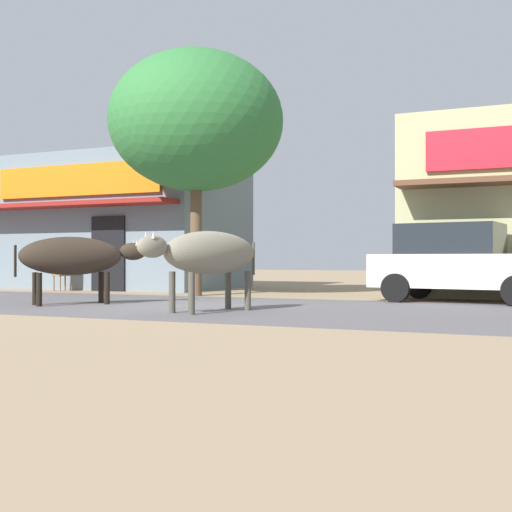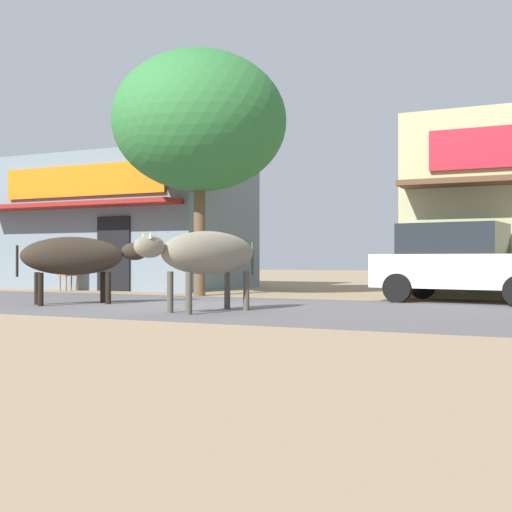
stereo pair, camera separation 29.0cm
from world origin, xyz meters
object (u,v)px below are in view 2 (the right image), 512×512
Objects in this scene: cow_far_dark at (206,254)px; cafe_chair_near_tree at (71,273)px; cow_near_brown at (76,257)px; roadside_tree at (199,122)px; parked_hatchback_car at (462,262)px.

cow_far_dark reaches higher than cafe_chair_near_tree.
cow_near_brown is at bearing -48.61° from cafe_chair_near_tree.
roadside_tree reaches higher than cow_far_dark.
roadside_tree reaches higher than cow_near_brown.
cow_far_dark is at bearing -128.95° from parked_hatchback_car.
cow_far_dark is 2.71× the size of cafe_chair_near_tree.
parked_hatchback_car is at bearing 29.65° from cow_near_brown.
parked_hatchback_car is 1.70× the size of cow_near_brown.
roadside_tree is at bearing 121.15° from cow_far_dark.
parked_hatchback_car is 7.90m from cow_near_brown.
parked_hatchback_car reaches higher than cafe_chair_near_tree.
cow_near_brown is 0.91× the size of cow_far_dark.
cafe_chair_near_tree is at bearing 170.74° from roadside_tree.
roadside_tree reaches higher than cafe_chair_near_tree.
cafe_chair_near_tree is (-4.62, 0.75, -3.75)m from roadside_tree.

